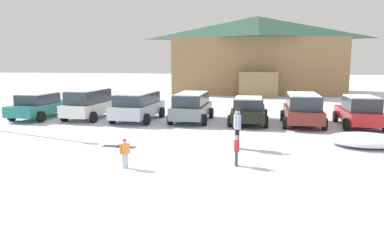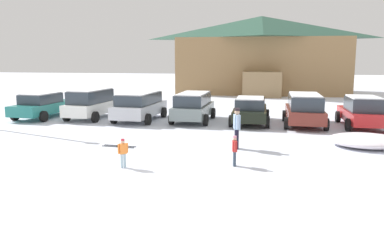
{
  "view_description": "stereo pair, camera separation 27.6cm",
  "coord_description": "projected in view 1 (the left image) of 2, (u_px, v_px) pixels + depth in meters",
  "views": [
    {
      "loc": [
        3.05,
        -9.97,
        3.62
      ],
      "look_at": [
        0.48,
        5.97,
        1.19
      ],
      "focal_mm": 35.0,
      "sensor_mm": 36.0,
      "label": 1
    },
    {
      "loc": [
        3.33,
        -9.92,
        3.62
      ],
      "look_at": [
        0.48,
        5.97,
        1.19
      ],
      "focal_mm": 35.0,
      "sensor_mm": 36.0,
      "label": 2
    }
  ],
  "objects": [
    {
      "name": "pair_of_skis",
      "position": [
        119.0,
        146.0,
        15.52
      ],
      "size": [
        1.45,
        0.41,
        0.08
      ],
      "color": "#262A31",
      "rests_on": "ground"
    },
    {
      "name": "skier_adult_in_blue_parka",
      "position": [
        237.0,
        126.0,
        15.1
      ],
      "size": [
        0.31,
        0.61,
        1.67
      ],
      "color": "black",
      "rests_on": "ground"
    },
    {
      "name": "parked_white_suv",
      "position": [
        89.0,
        103.0,
        22.64
      ],
      "size": [
        2.32,
        4.24,
        1.79
      ],
      "color": "white",
      "rests_on": "ground"
    },
    {
      "name": "parked_grey_wagon",
      "position": [
        192.0,
        106.0,
        21.73
      ],
      "size": [
        2.25,
        4.33,
        1.68
      ],
      "color": "slate",
      "rests_on": "ground"
    },
    {
      "name": "parked_black_sedan",
      "position": [
        249.0,
        110.0,
        21.12
      ],
      "size": [
        2.18,
        4.41,
        1.49
      ],
      "color": "black",
      "rests_on": "ground"
    },
    {
      "name": "parked_teal_hatchback",
      "position": [
        40.0,
        105.0,
        22.92
      ],
      "size": [
        2.41,
        4.61,
        1.56
      ],
      "color": "#277F79",
      "rests_on": "ground"
    },
    {
      "name": "skier_child_in_orange_jacket",
      "position": [
        125.0,
        152.0,
        12.44
      ],
      "size": [
        0.29,
        0.27,
        0.99
      ],
      "color": "#9CB9C7",
      "rests_on": "ground"
    },
    {
      "name": "plowed_snow_pile",
      "position": [
        365.0,
        140.0,
        15.69
      ],
      "size": [
        3.0,
        2.4,
        0.51
      ],
      "primitive_type": "ellipsoid",
      "color": "white",
      "rests_on": "ground"
    },
    {
      "name": "parked_red_sedan",
      "position": [
        360.0,
        111.0,
        20.05
      ],
      "size": [
        2.15,
        4.39,
        1.67
      ],
      "color": "#B32022",
      "rests_on": "ground"
    },
    {
      "name": "parked_silver_wagon",
      "position": [
        138.0,
        105.0,
        22.02
      ],
      "size": [
        2.47,
        4.64,
        1.67
      ],
      "color": "silver",
      "rests_on": "ground"
    },
    {
      "name": "skier_child_in_red_jacket",
      "position": [
        236.0,
        149.0,
        12.7
      ],
      "size": [
        0.19,
        0.38,
        1.05
      ],
      "color": "#323E4F",
      "rests_on": "ground"
    },
    {
      "name": "ground",
      "position": [
        143.0,
        186.0,
        10.75
      ],
      "size": [
        160.0,
        160.0,
        0.0
      ],
      "primitive_type": "plane",
      "color": "white"
    },
    {
      "name": "parked_maroon_van",
      "position": [
        303.0,
        108.0,
        20.43
      ],
      "size": [
        2.28,
        4.31,
        1.75
      ],
      "color": "maroon",
      "rests_on": "ground"
    },
    {
      "name": "ski_lodge",
      "position": [
        257.0,
        54.0,
        40.22
      ],
      "size": [
        17.95,
        11.16,
        8.1
      ],
      "color": "#957148",
      "rests_on": "ground"
    }
  ]
}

